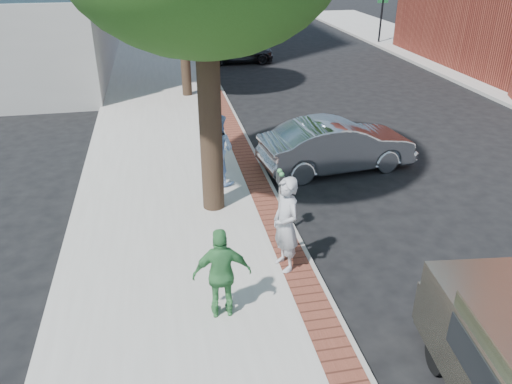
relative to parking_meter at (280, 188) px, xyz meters
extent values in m
plane|color=black|center=(-0.71, -0.48, -1.21)|extent=(120.00, 120.00, 0.00)
cube|color=#9E9991|center=(-2.21, 7.52, -1.13)|extent=(5.00, 60.00, 0.15)
cube|color=brown|center=(-0.01, 7.52, -1.05)|extent=(0.60, 60.00, 0.01)
cube|color=gray|center=(0.34, 7.52, -1.13)|extent=(0.10, 60.00, 0.15)
cylinder|color=black|center=(0.19, 21.52, 0.69)|extent=(0.12, 0.12, 3.80)
cube|color=#1E7238|center=(0.19, 21.52, 1.39)|extent=(0.70, 0.03, 0.18)
cylinder|color=black|center=(11.79, 21.52, 0.69)|extent=(0.12, 0.12, 3.80)
cube|color=#1E7238|center=(11.79, 21.52, 1.39)|extent=(0.70, 0.03, 0.18)
cylinder|color=black|center=(-1.31, 1.42, 1.14)|extent=(0.52, 0.52, 4.40)
cylinder|color=black|center=(-1.21, 11.52, 0.87)|extent=(0.40, 0.40, 3.85)
cylinder|color=gray|center=(0.00, 0.00, -0.48)|extent=(0.07, 0.07, 1.15)
cube|color=#2D3030|center=(0.00, -0.09, 0.21)|extent=(0.12, 0.14, 0.24)
cube|color=#2D3030|center=(0.00, 0.09, 0.21)|extent=(0.12, 0.14, 0.24)
sphere|color=#3F8C4C|center=(0.00, -0.09, 0.36)|extent=(0.11, 0.11, 0.11)
sphere|color=#3F8C4C|center=(0.00, 0.09, 0.36)|extent=(0.11, 0.11, 0.11)
imported|color=#A5A5AA|center=(-0.23, -1.40, -0.08)|extent=(0.63, 0.81, 1.95)
imported|color=#99BDED|center=(-1.00, 2.77, -0.10)|extent=(1.17, 1.17, 1.91)
imported|color=#3E8948|center=(-1.62, -2.54, -0.21)|extent=(1.01, 0.45, 1.69)
imported|color=#ACAEB4|center=(2.49, 3.30, -0.47)|extent=(4.60, 2.06, 1.47)
imported|color=black|center=(1.96, 17.87, -0.53)|extent=(3.98, 1.69, 1.34)
cube|color=gray|center=(2.26, -3.90, -0.55)|extent=(1.76, 1.01, 0.72)
cylinder|color=black|center=(1.47, -4.31, -0.92)|extent=(0.27, 0.60, 0.58)
cube|color=black|center=(1.20, -5.51, -0.03)|extent=(0.23, 1.80, 0.50)
cube|color=black|center=(2.31, -3.50, -0.26)|extent=(1.44, 0.19, 0.36)
camera|label=1|loc=(-2.39, -9.34, 4.76)|focal=35.00mm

